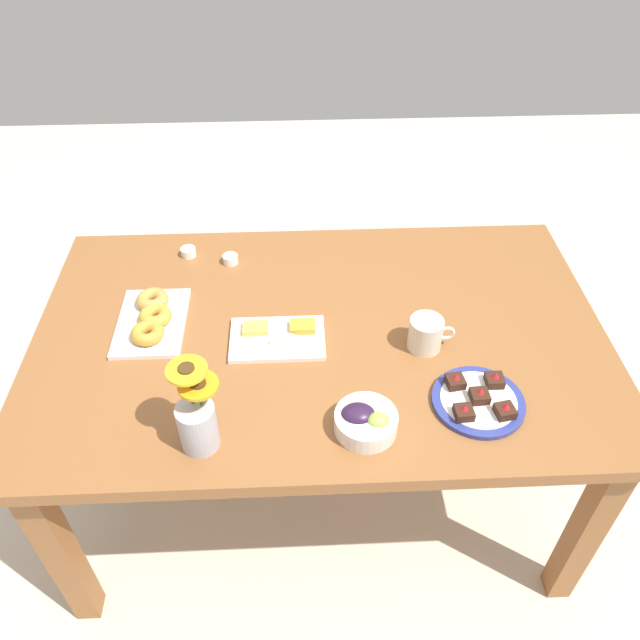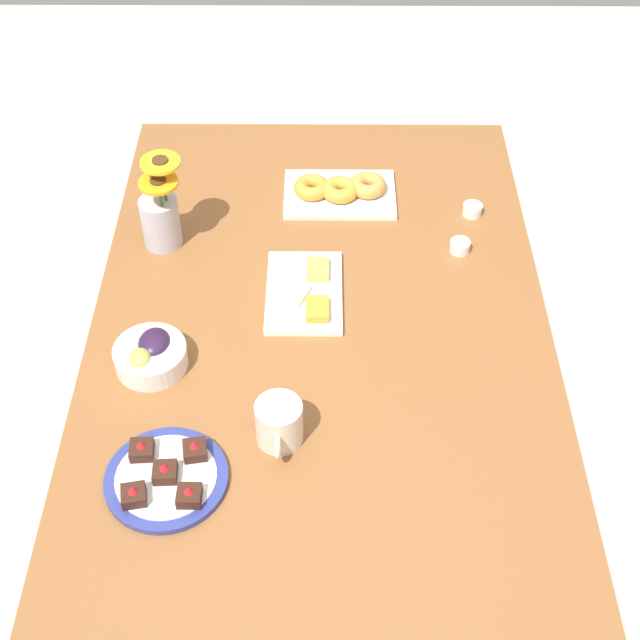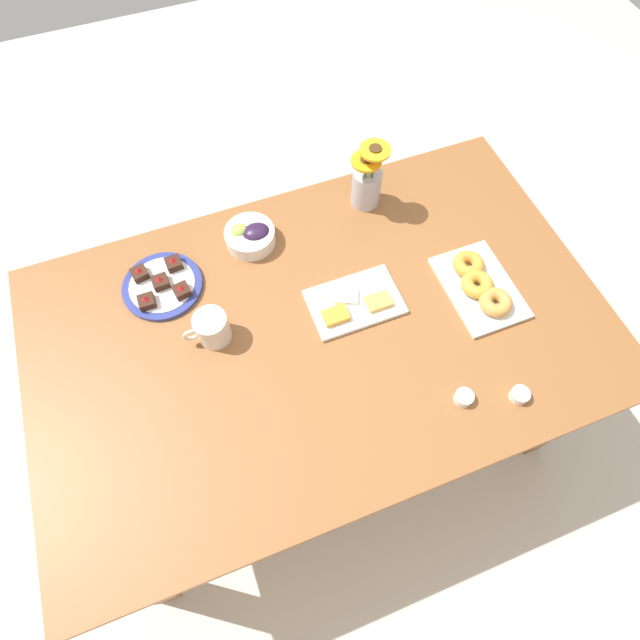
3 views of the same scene
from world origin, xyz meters
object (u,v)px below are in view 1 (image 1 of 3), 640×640
Objects in this scene: dining_table at (320,352)px; dessert_plate at (478,400)px; jam_cup_honey at (230,259)px; grape_bowl at (365,421)px; flower_vase at (197,420)px; jam_cup_berry at (188,252)px; cheese_platter at (278,337)px; croissant_platter at (152,319)px; coffee_mug at (426,334)px.

dessert_plate reaches higher than dining_table.
jam_cup_honey reaches higher than dining_table.
flower_vase reaches higher than grape_bowl.
dessert_plate is at bearing -39.80° from jam_cup_berry.
grape_bowl is at bearing -75.30° from dining_table.
dessert_plate is at bearing 12.84° from grape_bowl.
jam_cup_honey and jam_cup_berry have the same top height.
dining_table is 6.94× the size of dessert_plate.
grape_bowl reaches higher than cheese_platter.
dining_table is 33.33× the size of jam_cup_honey.
croissant_platter is 5.83× the size of jam_cup_berry.
grape_bowl is 0.69m from croissant_platter.
cheese_platter is at bearing -164.32° from dining_table.
dessert_plate is at bearing -26.73° from cheese_platter.
jam_cup_berry is (0.07, 0.33, -0.01)m from croissant_platter.
dessert_plate is at bearing 7.52° from flower_vase.
cheese_platter is 0.50m from jam_cup_berry.
flower_vase is (0.18, -0.42, 0.06)m from croissant_platter.
grape_bowl reaches higher than jam_cup_honey.
coffee_mug is 2.63× the size of jam_cup_berry.
flower_vase is at bearing -128.39° from dining_table.
grape_bowl is 3.15× the size of jam_cup_honey.
jam_cup_berry is (-0.29, 0.41, 0.01)m from cheese_platter.
coffee_mug reaches higher than croissant_platter.
croissant_platter is 0.46m from flower_vase.
cheese_platter is at bearing -54.39° from jam_cup_berry.
jam_cup_berry is (-0.69, 0.45, -0.03)m from coffee_mug.
jam_cup_honey is 0.21× the size of dessert_plate.
croissant_platter is at bearing 167.23° from cheese_platter.
jam_cup_berry is at bearing 146.84° from coffee_mug.
dining_table is at bearing 164.83° from coffee_mug.
dining_table is at bearing -42.53° from jam_cup_berry.
grape_bowl reaches higher than dessert_plate.
coffee_mug reaches higher than grape_bowl.
coffee_mug reaches higher than dessert_plate.
dining_table is at bearing -50.62° from jam_cup_honey.
flower_vase is at bearing -176.56° from grape_bowl.
coffee_mug is 0.82m from jam_cup_berry.
croissant_platter is (-0.47, 0.05, 0.11)m from dining_table.
croissant_platter is at bearing 158.79° from dessert_plate.
dining_table is at bearing 143.38° from dessert_plate.
dessert_plate is at bearing -43.23° from jam_cup_honey.
coffee_mug is 0.55× the size of dessert_plate.
croissant_platter is (-0.36, 0.08, 0.01)m from cheese_platter.
flower_vase is at bearing -172.48° from dessert_plate.
flower_vase is (-0.58, -0.30, 0.03)m from coffee_mug.
dining_table is 0.56m from jam_cup_berry.
jam_cup_berry is at bearing 140.20° from dessert_plate.
dessert_plate reaches higher than jam_cup_berry.
croissant_platter reaches higher than cheese_platter.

